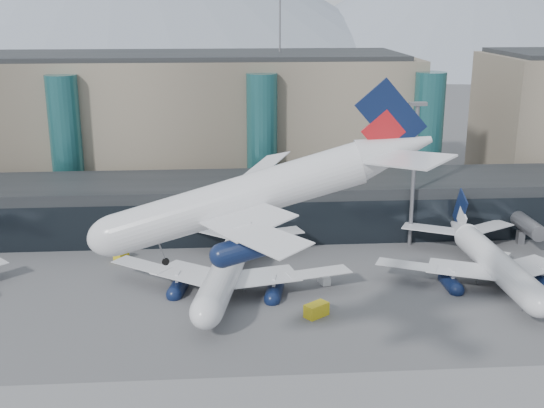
{
  "coord_description": "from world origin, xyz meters",
  "views": [
    {
      "loc": [
        -2.97,
        -65.16,
        41.91
      ],
      "look_at": [
        4.05,
        32.0,
        12.9
      ],
      "focal_mm": 45.0,
      "sensor_mm": 36.0,
      "label": 1
    }
  ],
  "objects_px": {
    "veh_b": "(121,256)",
    "veh_h": "(316,310)",
    "lightmast_mid": "(414,166)",
    "hero_jet": "(270,182)",
    "jet_parked_mid": "(230,255)",
    "veh_d": "(505,258)",
    "veh_g": "(324,280)",
    "jet_parked_right": "(489,249)"
  },
  "relations": [
    {
      "from": "jet_parked_right",
      "to": "veh_d",
      "type": "relative_size",
      "value": 15.44
    },
    {
      "from": "veh_h",
      "to": "jet_parked_right",
      "type": "bearing_deg",
      "value": -13.69
    },
    {
      "from": "veh_d",
      "to": "veh_h",
      "type": "relative_size",
      "value": 0.72
    },
    {
      "from": "lightmast_mid",
      "to": "veh_h",
      "type": "relative_size",
      "value": 7.56
    },
    {
      "from": "veh_d",
      "to": "veh_h",
      "type": "bearing_deg",
      "value": 154.51
    },
    {
      "from": "lightmast_mid",
      "to": "jet_parked_mid",
      "type": "height_order",
      "value": "lightmast_mid"
    },
    {
      "from": "hero_jet",
      "to": "jet_parked_right",
      "type": "bearing_deg",
      "value": 47.63
    },
    {
      "from": "jet_parked_right",
      "to": "veh_b",
      "type": "relative_size",
      "value": 15.19
    },
    {
      "from": "lightmast_mid",
      "to": "hero_jet",
      "type": "relative_size",
      "value": 0.74
    },
    {
      "from": "hero_jet",
      "to": "veh_d",
      "type": "distance_m",
      "value": 65.68
    },
    {
      "from": "jet_parked_right",
      "to": "jet_parked_mid",
      "type": "bearing_deg",
      "value": 88.95
    },
    {
      "from": "hero_jet",
      "to": "jet_parked_mid",
      "type": "bearing_deg",
      "value": 97.8
    },
    {
      "from": "lightmast_mid",
      "to": "jet_parked_right",
      "type": "height_order",
      "value": "lightmast_mid"
    },
    {
      "from": "lightmast_mid",
      "to": "hero_jet",
      "type": "height_order",
      "value": "hero_jet"
    },
    {
      "from": "jet_parked_mid",
      "to": "jet_parked_right",
      "type": "relative_size",
      "value": 1.03
    },
    {
      "from": "jet_parked_right",
      "to": "veh_d",
      "type": "height_order",
      "value": "jet_parked_right"
    },
    {
      "from": "lightmast_mid",
      "to": "hero_jet",
      "type": "bearing_deg",
      "value": -118.57
    },
    {
      "from": "jet_parked_mid",
      "to": "lightmast_mid",
      "type": "bearing_deg",
      "value": -53.93
    },
    {
      "from": "veh_b",
      "to": "jet_parked_right",
      "type": "bearing_deg",
      "value": -72.84
    },
    {
      "from": "lightmast_mid",
      "to": "veh_b",
      "type": "height_order",
      "value": "lightmast_mid"
    },
    {
      "from": "jet_parked_mid",
      "to": "veh_g",
      "type": "bearing_deg",
      "value": -83.52
    },
    {
      "from": "jet_parked_right",
      "to": "veh_d",
      "type": "distance_m",
      "value": 8.85
    },
    {
      "from": "veh_b",
      "to": "veh_h",
      "type": "height_order",
      "value": "veh_h"
    },
    {
      "from": "lightmast_mid",
      "to": "veh_g",
      "type": "bearing_deg",
      "value": -137.33
    },
    {
      "from": "jet_parked_right",
      "to": "veh_g",
      "type": "relative_size",
      "value": 17.23
    },
    {
      "from": "veh_d",
      "to": "veh_g",
      "type": "distance_m",
      "value": 32.21
    },
    {
      "from": "veh_h",
      "to": "veh_g",
      "type": "bearing_deg",
      "value": 39.64
    },
    {
      "from": "hero_jet",
      "to": "veh_b",
      "type": "distance_m",
      "value": 59.39
    },
    {
      "from": "jet_parked_mid",
      "to": "veh_b",
      "type": "bearing_deg",
      "value": 68.12
    },
    {
      "from": "veh_g",
      "to": "veh_b",
      "type": "bearing_deg",
      "value": -127.02
    },
    {
      "from": "veh_b",
      "to": "lightmast_mid",
      "type": "bearing_deg",
      "value": -57.33
    },
    {
      "from": "hero_jet",
      "to": "jet_parked_mid",
      "type": "distance_m",
      "value": 43.24
    },
    {
      "from": "jet_parked_mid",
      "to": "veh_b",
      "type": "xyz_separation_m",
      "value": [
        -18.24,
        11.61,
        -4.05
      ]
    },
    {
      "from": "veh_b",
      "to": "veh_g",
      "type": "xyz_separation_m",
      "value": [
        32.76,
        -12.66,
        -0.08
      ]
    },
    {
      "from": "lightmast_mid",
      "to": "jet_parked_mid",
      "type": "bearing_deg",
      "value": -154.53
    },
    {
      "from": "veh_b",
      "to": "veh_d",
      "type": "distance_m",
      "value": 64.49
    },
    {
      "from": "jet_parked_right",
      "to": "veh_g",
      "type": "distance_m",
      "value": 26.41
    },
    {
      "from": "hero_jet",
      "to": "veh_g",
      "type": "height_order",
      "value": "hero_jet"
    },
    {
      "from": "veh_h",
      "to": "jet_parked_mid",
      "type": "bearing_deg",
      "value": 97.35
    },
    {
      "from": "veh_g",
      "to": "veh_h",
      "type": "bearing_deg",
      "value": -29.64
    },
    {
      "from": "veh_h",
      "to": "veh_d",
      "type": "bearing_deg",
      "value": -8.8
    },
    {
      "from": "jet_parked_mid",
      "to": "veh_d",
      "type": "relative_size",
      "value": 15.97
    }
  ]
}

